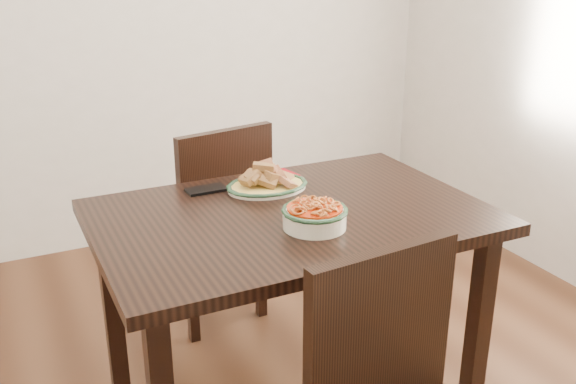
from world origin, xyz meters
name	(u,v)px	position (x,y,z in m)	size (l,w,h in m)	color
wall_back	(125,1)	(0.00, 1.75, 1.30)	(3.50, 0.10, 2.60)	beige
dining_table	(291,238)	(0.12, 0.09, 0.66)	(1.24, 0.83, 0.75)	black
chair_far	(214,215)	(0.08, 0.74, 0.50)	(0.49, 0.49, 0.89)	black
fish_plate	(267,177)	(0.13, 0.31, 0.79)	(0.29, 0.22, 0.11)	beige
noodle_bowl	(315,214)	(0.13, -0.06, 0.79)	(0.20, 0.20, 0.08)	silver
smartphone	(206,190)	(-0.07, 0.38, 0.76)	(0.14, 0.07, 0.01)	black
napkin	(279,176)	(0.22, 0.40, 0.76)	(0.12, 0.10, 0.01)	maroon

